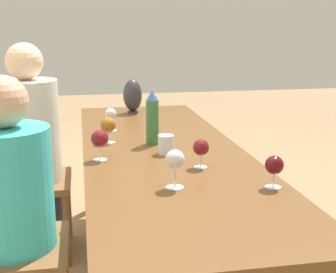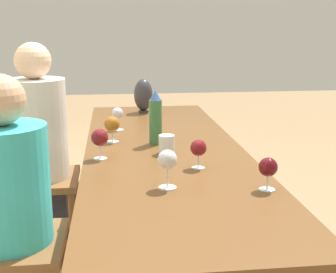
{
  "view_description": "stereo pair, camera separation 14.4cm",
  "coord_description": "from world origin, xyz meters",
  "px_view_note": "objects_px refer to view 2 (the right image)",
  "views": [
    {
      "loc": [
        -2.28,
        0.4,
        1.38
      ],
      "look_at": [
        -0.16,
        0.0,
        0.86
      ],
      "focal_mm": 50.0,
      "sensor_mm": 36.0,
      "label": 1
    },
    {
      "loc": [
        -2.3,
        0.26,
        1.38
      ],
      "look_at": [
        -0.16,
        0.0,
        0.86
      ],
      "focal_mm": 50.0,
      "sensor_mm": 36.0,
      "label": 2
    }
  ],
  "objects_px": {
    "wine_glass_1": "(198,148)",
    "wine_glass_3": "(100,138)",
    "wine_glass_2": "(118,114)",
    "wine_glass_4": "(167,161)",
    "wine_glass_5": "(268,168)",
    "water_tumbler": "(167,144)",
    "water_bottle": "(156,118)",
    "vase": "(143,95)",
    "wine_glass_0": "(112,124)",
    "person_near": "(12,206)",
    "chair_far": "(27,170)",
    "person_far": "(41,143)"
  },
  "relations": [
    {
      "from": "water_tumbler",
      "to": "wine_glass_5",
      "type": "bearing_deg",
      "value": -149.71
    },
    {
      "from": "wine_glass_1",
      "to": "person_far",
      "type": "xyz_separation_m",
      "value": [
        0.8,
        0.8,
        -0.16
      ]
    },
    {
      "from": "water_tumbler",
      "to": "chair_far",
      "type": "height_order",
      "value": "chair_far"
    },
    {
      "from": "water_bottle",
      "to": "water_tumbler",
      "type": "bearing_deg",
      "value": -169.9
    },
    {
      "from": "wine_glass_4",
      "to": "person_near",
      "type": "bearing_deg",
      "value": 73.91
    },
    {
      "from": "vase",
      "to": "wine_glass_0",
      "type": "bearing_deg",
      "value": 164.87
    },
    {
      "from": "water_tumbler",
      "to": "vase",
      "type": "bearing_deg",
      "value": 2.04
    },
    {
      "from": "water_bottle",
      "to": "wine_glass_0",
      "type": "relative_size",
      "value": 2.03
    },
    {
      "from": "water_tumbler",
      "to": "wine_glass_3",
      "type": "height_order",
      "value": "wine_glass_3"
    },
    {
      "from": "water_bottle",
      "to": "wine_glass_5",
      "type": "height_order",
      "value": "water_bottle"
    },
    {
      "from": "water_tumbler",
      "to": "person_far",
      "type": "height_order",
      "value": "person_far"
    },
    {
      "from": "water_tumbler",
      "to": "wine_glass_4",
      "type": "distance_m",
      "value": 0.49
    },
    {
      "from": "wine_glass_1",
      "to": "chair_far",
      "type": "relative_size",
      "value": 0.13
    },
    {
      "from": "water_bottle",
      "to": "wine_glass_1",
      "type": "height_order",
      "value": "water_bottle"
    },
    {
      "from": "wine_glass_3",
      "to": "wine_glass_5",
      "type": "xyz_separation_m",
      "value": [
        -0.5,
        -0.64,
        -0.01
      ]
    },
    {
      "from": "water_tumbler",
      "to": "wine_glass_3",
      "type": "distance_m",
      "value": 0.33
    },
    {
      "from": "water_tumbler",
      "to": "chair_far",
      "type": "bearing_deg",
      "value": 54.46
    },
    {
      "from": "water_tumbler",
      "to": "water_bottle",
      "type": "bearing_deg",
      "value": 10.1
    },
    {
      "from": "wine_glass_0",
      "to": "wine_glass_4",
      "type": "bearing_deg",
      "value": -164.44
    },
    {
      "from": "wine_glass_1",
      "to": "wine_glass_3",
      "type": "xyz_separation_m",
      "value": [
        0.2,
        0.43,
        0.01
      ]
    },
    {
      "from": "water_bottle",
      "to": "chair_far",
      "type": "bearing_deg",
      "value": 64.38
    },
    {
      "from": "water_bottle",
      "to": "wine_glass_1",
      "type": "distance_m",
      "value": 0.47
    },
    {
      "from": "wine_glass_2",
      "to": "chair_far",
      "type": "bearing_deg",
      "value": 89.83
    },
    {
      "from": "wine_glass_5",
      "to": "person_near",
      "type": "distance_m",
      "value": 1.06
    },
    {
      "from": "wine_glass_3",
      "to": "person_far",
      "type": "xyz_separation_m",
      "value": [
        0.6,
        0.36,
        -0.17
      ]
    },
    {
      "from": "wine_glass_5",
      "to": "wine_glass_3",
      "type": "bearing_deg",
      "value": 52.09
    },
    {
      "from": "wine_glass_0",
      "to": "chair_far",
      "type": "distance_m",
      "value": 0.67
    },
    {
      "from": "vase",
      "to": "chair_far",
      "type": "height_order",
      "value": "vase"
    },
    {
      "from": "wine_glass_0",
      "to": "wine_glass_4",
      "type": "distance_m",
      "value": 0.78
    },
    {
      "from": "wine_glass_5",
      "to": "water_bottle",
      "type": "bearing_deg",
      "value": 25.5
    },
    {
      "from": "wine_glass_0",
      "to": "person_far",
      "type": "relative_size",
      "value": 0.11
    },
    {
      "from": "water_bottle",
      "to": "wine_glass_2",
      "type": "distance_m",
      "value": 0.4
    },
    {
      "from": "wine_glass_2",
      "to": "wine_glass_4",
      "type": "bearing_deg",
      "value": -170.38
    },
    {
      "from": "wine_glass_1",
      "to": "wine_glass_5",
      "type": "distance_m",
      "value": 0.37
    },
    {
      "from": "water_bottle",
      "to": "water_tumbler",
      "type": "relative_size",
      "value": 3.08
    },
    {
      "from": "person_near",
      "to": "person_far",
      "type": "distance_m",
      "value": 0.86
    },
    {
      "from": "wine_glass_5",
      "to": "person_near",
      "type": "relative_size",
      "value": 0.11
    },
    {
      "from": "vase",
      "to": "wine_glass_1",
      "type": "distance_m",
      "value": 1.35
    },
    {
      "from": "wine_glass_1",
      "to": "wine_glass_5",
      "type": "relative_size",
      "value": 1.01
    },
    {
      "from": "vase",
      "to": "chair_far",
      "type": "relative_size",
      "value": 0.24
    },
    {
      "from": "wine_glass_4",
      "to": "person_far",
      "type": "distance_m",
      "value": 1.23
    },
    {
      "from": "water_bottle",
      "to": "vase",
      "type": "distance_m",
      "value": 0.9
    },
    {
      "from": "vase",
      "to": "person_far",
      "type": "bearing_deg",
      "value": 129.98
    },
    {
      "from": "water_tumbler",
      "to": "person_near",
      "type": "bearing_deg",
      "value": 114.03
    },
    {
      "from": "wine_glass_2",
      "to": "person_far",
      "type": "xyz_separation_m",
      "value": [
        0.0,
        0.46,
        -0.17
      ]
    },
    {
      "from": "wine_glass_0",
      "to": "wine_glass_3",
      "type": "bearing_deg",
      "value": 169.65
    },
    {
      "from": "wine_glass_4",
      "to": "person_near",
      "type": "xyz_separation_m",
      "value": [
        0.18,
        0.63,
        -0.23
      ]
    },
    {
      "from": "water_bottle",
      "to": "wine_glass_4",
      "type": "height_order",
      "value": "water_bottle"
    },
    {
      "from": "water_tumbler",
      "to": "wine_glass_5",
      "type": "distance_m",
      "value": 0.64
    },
    {
      "from": "wine_glass_1",
      "to": "wine_glass_2",
      "type": "height_order",
      "value": "wine_glass_2"
    }
  ]
}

